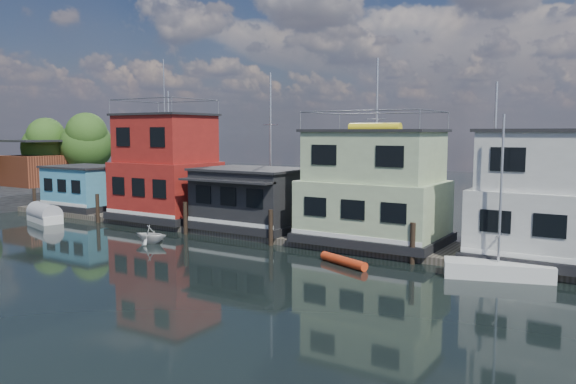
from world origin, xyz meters
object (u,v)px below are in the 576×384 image
Objects in this scene: houseboat_blue at (85,187)px; houseboat_white at (559,200)px; houseboat_red at (166,169)px; houseboat_green at (374,189)px; red_kayak at (343,261)px; day_sailer at (498,269)px; dinghy_white at (151,234)px; tarp_runabout at (45,214)px; houseboat_dark at (251,198)px.

houseboat_blue is 0.76× the size of houseboat_white.
houseboat_white is (27.00, 0.00, -0.57)m from houseboat_red.
houseboat_green is 6.09m from red_kayak.
houseboat_red is at bearing 154.21° from day_sailer.
day_sailer is at bearing -94.54° from dinghy_white.
day_sailer is (-2.08, -3.33, -3.09)m from houseboat_white.
tarp_runabout is at bearing 70.56° from dinghy_white.
houseboat_dark is 0.88× the size of houseboat_green.
houseboat_dark is at bearing -179.94° from houseboat_white.
tarp_runabout is at bearing 164.31° from day_sailer.
houseboat_green reaches higher than houseboat_blue.
tarp_runabout is at bearing -149.96° from houseboat_red.
houseboat_red is at bearing 24.64° from dinghy_white.
houseboat_green is (17.00, 0.00, -0.55)m from houseboat_red.
red_kayak is (9.62, -5.06, -2.18)m from houseboat_dark.
red_kayak is at bearing -27.75° from houseboat_dark.
dinghy_white is 0.28× the size of day_sailer.
tarp_runabout is 33.21m from day_sailer.
houseboat_blue is at bearing -180.00° from houseboat_green.
houseboat_green is 14.02m from dinghy_white.
dinghy_white is (-3.18, -6.26, -1.84)m from houseboat_dark.
red_kayak is at bearing -151.57° from houseboat_white.
houseboat_dark is 17.36m from day_sailer.
houseboat_green is 2.06× the size of tarp_runabout.
red_kayak is at bearing -83.08° from houseboat_green.
houseboat_green is at bearing 139.01° from day_sailer.
houseboat_red is 1.60× the size of houseboat_dark.
day_sailer is (24.92, -3.33, -3.66)m from houseboat_red.
red_kayak is 0.42× the size of day_sailer.
houseboat_red reaches higher than houseboat_white.
houseboat_blue is 0.54× the size of houseboat_red.
tarp_runabout is 0.53× the size of day_sailer.
day_sailer is at bearing -5.53° from houseboat_blue.
houseboat_green is 2.58× the size of red_kayak.
houseboat_dark is 19.03m from houseboat_white.
houseboat_green is 3.86× the size of dinghy_white.
houseboat_dark reaches higher than dinghy_white.
houseboat_red reaches higher than dinghy_white.
houseboat_white reaches higher than houseboat_blue.
day_sailer is at bearing 36.29° from red_kayak.
houseboat_dark is 17.03m from tarp_runabout.
houseboat_blue is 0.83× the size of day_sailer.
houseboat_dark is 2.28× the size of red_kayak.
dinghy_white is (4.82, -6.28, -3.53)m from houseboat_red.
houseboat_red is at bearing 45.40° from tarp_runabout.
houseboat_blue is 9.69m from houseboat_red.
houseboat_blue is 17.50m from houseboat_dark.
houseboat_red is 18.74m from red_kayak.
tarp_runabout is (1.25, -4.77, -1.63)m from houseboat_blue.
houseboat_white is 2.58× the size of red_kayak.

